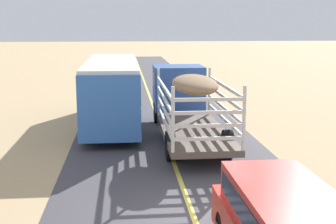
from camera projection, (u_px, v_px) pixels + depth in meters
ground_plane at (195, 222)px, 11.92m from camera, size 240.00×240.00×0.00m
road_surface at (195, 222)px, 11.92m from camera, size 8.00×120.00×0.02m
road_centre_line at (195, 222)px, 11.92m from camera, size 0.16×117.60×0.00m
livestock_truck at (184, 94)px, 21.51m from camera, size 2.53×9.70×3.02m
bus at (112, 91)px, 22.99m from camera, size 2.54×10.00×3.21m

